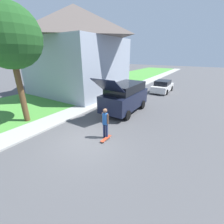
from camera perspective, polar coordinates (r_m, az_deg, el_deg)
name	(u,v)px	position (r m, az deg, el deg)	size (l,w,h in m)	color
ground_plane	(86,140)	(8.48, -9.97, -10.31)	(120.00, 120.00, 0.00)	#49494C
lawn	(68,95)	(17.74, -16.31, 6.22)	(10.00, 80.00, 0.08)	#478E38
sidewalk	(99,101)	(14.81, -4.84, 4.14)	(1.80, 80.00, 0.10)	#9E9E99
house	(77,50)	(18.49, -13.35, 22.01)	(9.97, 9.08, 9.06)	#99A3B2
lawn_tree_near	(9,37)	(11.19, -34.66, 22.43)	(3.65, 3.65, 7.06)	brown
suv_parked	(125,97)	(11.95, 4.94, 5.88)	(2.20, 5.31, 2.99)	black
car_down_street	(163,86)	(19.62, 18.69, 9.21)	(1.89, 4.10, 1.40)	silver
skateboarder	(105,122)	(8.08, -2.58, -3.82)	(0.41, 0.23, 1.74)	#192347
skateboard	(106,139)	(8.30, -2.32, -10.06)	(0.21, 0.84, 0.10)	#B73D23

